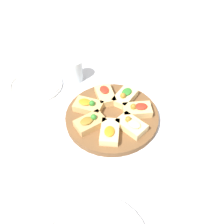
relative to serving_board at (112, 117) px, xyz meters
The scene contains 12 objects.
ground_plane 0.01m from the serving_board, ahead, with size 3.00×3.00×0.00m, color silver.
serving_board is the anchor object (origin of this frame).
focaccia_slice_0 0.09m from the serving_board, 20.96° to the left, with size 0.11×0.08×0.03m.
focaccia_slice_1 0.09m from the serving_board, 76.02° to the left, with size 0.08×0.10×0.04m.
focaccia_slice_2 0.09m from the serving_board, 128.74° to the left, with size 0.10×0.11×0.04m.
focaccia_slice_3 0.09m from the serving_board, behind, with size 0.09×0.06×0.03m.
focaccia_slice_4 0.09m from the serving_board, 129.01° to the right, with size 0.10×0.11×0.04m.
focaccia_slice_5 0.09m from the serving_board, 79.59° to the right, with size 0.07×0.10×0.04m.
focaccia_slice_6 0.09m from the serving_board, 27.77° to the right, with size 0.11×0.09×0.04m.
plate_right 0.33m from the serving_board, 65.23° to the left, with size 0.20×0.20×0.02m.
water_glass 0.25m from the serving_board, 39.13° to the left, with size 0.06×0.06×0.09m, color silver.
napkin_stack 0.35m from the serving_board, 97.85° to the right, with size 0.14×0.12×0.01m, color white.
Camera 1 is at (-0.58, -0.05, 0.65)m, focal length 42.00 mm.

